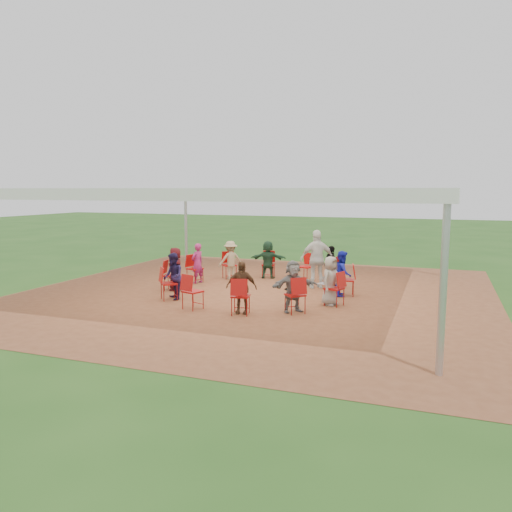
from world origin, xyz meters
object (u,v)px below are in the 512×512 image
(chair_7, at_px, (172,275))
(chair_8, at_px, (169,284))
(chair_0, at_px, (334,289))
(standing_person, at_px, (317,259))
(person_seated_3, at_px, (268,259))
(person_seated_8, at_px, (241,287))
(chair_1, at_px, (347,280))
(chair_5, at_px, (229,265))
(chair_2, at_px, (334,272))
(chair_3, at_px, (306,267))
(person_seated_7, at_px, (173,276))
(chair_9, at_px, (193,292))
(cable_coil, at_px, (289,289))
(laptop, at_px, (325,281))
(person_seated_2, at_px, (331,266))
(person_seated_4, at_px, (231,260))
(chair_11, at_px, (295,295))
(person_seated_0, at_px, (330,281))
(person_seated_1, at_px, (342,273))
(chair_6, at_px, (195,269))
(chair_4, at_px, (268,265))
(person_seated_6, at_px, (176,269))
(person_seated_9, at_px, (293,286))
(chair_10, at_px, (241,296))

(chair_7, xyz_separation_m, chair_8, (0.59, -1.18, 0.00))
(chair_0, height_order, standing_person, standing_person)
(person_seated_3, bearing_deg, person_seated_8, 90.00)
(chair_1, height_order, chair_5, same)
(chair_1, distance_m, chair_2, 1.32)
(chair_1, relative_size, chair_3, 1.00)
(chair_7, bearing_deg, person_seated_7, 20.14)
(chair_9, relative_size, cable_coil, 2.73)
(laptop, bearing_deg, chair_5, 74.10)
(person_seated_2, distance_m, standing_person, 0.53)
(person_seated_4, relative_size, person_seated_7, 1.00)
(standing_person, bearing_deg, chair_1, 114.01)
(chair_11, xyz_separation_m, person_seated_2, (0.12, 3.52, 0.19))
(person_seated_0, xyz_separation_m, person_seated_8, (-1.82, -1.61, 0.00))
(person_seated_4, bearing_deg, person_seated_8, 75.00)
(person_seated_1, xyz_separation_m, person_seated_8, (-1.89, -2.87, 0.00))
(person_seated_8, bearing_deg, standing_person, 63.81)
(chair_1, xyz_separation_m, person_seated_1, (-0.12, -0.02, 0.19))
(chair_5, distance_m, person_seated_0, 4.81)
(person_seated_1, distance_m, person_seated_2, 1.26)
(person_seated_0, relative_size, person_seated_8, 1.00)
(chair_0, bearing_deg, standing_person, 42.88)
(person_seated_4, relative_size, laptop, 3.37)
(chair_6, xyz_separation_m, chair_8, (0.51, -2.50, 0.00))
(chair_2, distance_m, chair_4, 2.55)
(chair_2, relative_size, person_seated_1, 0.71)
(standing_person, bearing_deg, person_seated_6, -3.04)
(person_seated_4, height_order, person_seated_9, same)
(person_seated_9, relative_size, cable_coil, 3.85)
(chair_4, xyz_separation_m, person_seated_2, (2.33, -0.88, 0.19))
(chair_2, bearing_deg, laptop, 144.19)
(chair_6, distance_m, person_seated_6, 1.31)
(chair_11, xyz_separation_m, person_seated_6, (-4.07, 1.42, 0.19))
(chair_6, height_order, person_seated_4, person_seated_4)
(person_seated_3, xyz_separation_m, person_seated_7, (-1.33, -3.99, 0.00))
(chair_11, height_order, person_seated_1, person_seated_1)
(chair_4, relative_size, person_seated_9, 0.71)
(chair_9, xyz_separation_m, person_seated_1, (3.18, 2.91, 0.19))
(person_seated_9, distance_m, cable_coil, 2.77)
(chair_7, relative_size, person_seated_9, 0.71)
(person_seated_0, bearing_deg, chair_5, 74.63)
(chair_8, height_order, person_seated_3, person_seated_3)
(person_seated_6, bearing_deg, standing_person, 103.67)
(chair_2, height_order, person_seated_2, person_seated_2)
(chair_10, xyz_separation_m, person_seated_8, (-0.02, 0.12, 0.19))
(person_seated_2, bearing_deg, chair_1, 170.14)
(chair_9, bearing_deg, person_seated_6, 147.61)
(chair_6, distance_m, chair_10, 4.42)
(chair_10, xyz_separation_m, person_seated_0, (1.79, 1.73, 0.19))
(person_seated_1, xyz_separation_m, person_seated_4, (-3.99, 1.33, 0.00))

